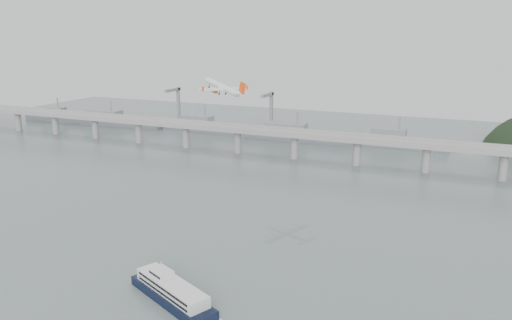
% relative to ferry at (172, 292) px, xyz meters
% --- Properties ---
extents(ground, '(900.00, 900.00, 0.00)m').
position_rel_ferry_xyz_m(ground, '(-0.47, 24.60, -3.70)').
color(ground, slate).
rests_on(ground, ground).
extents(bridge, '(800.00, 22.00, 23.90)m').
position_rel_ferry_xyz_m(bridge, '(-1.62, 224.60, 13.95)').
color(bridge, gray).
rests_on(bridge, ground).
extents(distant_fleet, '(453.00, 60.90, 40.00)m').
position_rel_ferry_xyz_m(distant_fleet, '(-155.83, 289.68, 2.52)').
color(distant_fleet, gray).
rests_on(distant_fleet, ground).
extents(ferry, '(67.67, 36.22, 13.65)m').
position_rel_ferry_xyz_m(ferry, '(0.00, 0.00, 0.00)').
color(ferry, black).
rests_on(ferry, ground).
extents(airliner, '(33.95, 31.79, 10.85)m').
position_rel_ferry_xyz_m(airliner, '(-31.57, 105.74, 64.43)').
color(airliner, white).
rests_on(airliner, ground).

